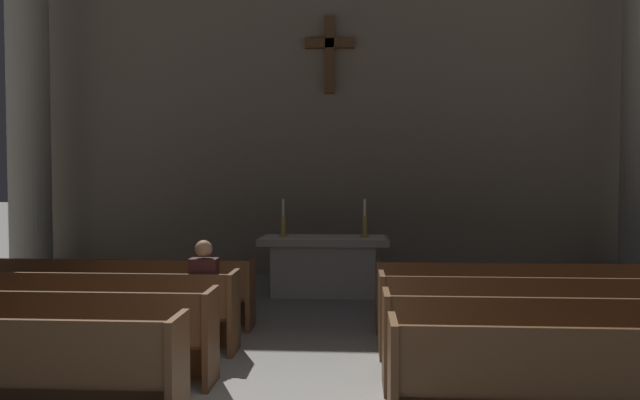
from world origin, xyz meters
TOP-DOWN VIEW (x-y plane):
  - pew_left_row_2 at (-2.76, 1.06)m, footprint 3.87×0.50m
  - pew_left_row_3 at (-2.76, 2.16)m, footprint 3.87×0.50m
  - pew_left_row_4 at (-2.76, 3.26)m, footprint 3.87×0.50m
  - pew_right_row_2 at (2.76, 1.06)m, footprint 3.87×0.50m
  - pew_right_row_3 at (2.76, 2.16)m, footprint 3.87×0.50m
  - pew_right_row_4 at (2.76, 3.26)m, footprint 3.87×0.50m
  - column_left_third at (-5.78, 6.70)m, footprint 1.17×1.17m
  - altar at (0.00, 5.64)m, footprint 2.20×0.90m
  - candlestick_left at (-0.70, 5.64)m, footprint 0.16×0.16m
  - candlestick_right at (0.70, 5.64)m, footprint 0.16×0.16m
  - apse_with_cross at (0.00, 8.03)m, footprint 12.81×0.44m
  - lone_worshipper at (-1.19, 2.20)m, footprint 0.32×0.43m

SIDE VIEW (x-z plane):
  - pew_left_row_2 at x=-2.76m, z-range 0.00..0.95m
  - pew_left_row_3 at x=-2.76m, z-range 0.00..0.95m
  - pew_left_row_4 at x=-2.76m, z-range 0.00..0.95m
  - pew_right_row_2 at x=2.76m, z-range 0.00..0.95m
  - pew_right_row_3 at x=2.76m, z-range 0.00..0.95m
  - pew_right_row_4 at x=2.76m, z-range 0.00..0.95m
  - altar at x=0.00m, z-range 0.03..1.04m
  - lone_worshipper at x=-1.19m, z-range 0.03..1.35m
  - candlestick_left at x=-0.70m, z-range 0.89..1.54m
  - candlestick_right at x=0.70m, z-range 0.89..1.54m
  - column_left_third at x=-5.78m, z-range -0.09..7.14m
  - apse_with_cross at x=0.00m, z-range 0.00..8.23m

